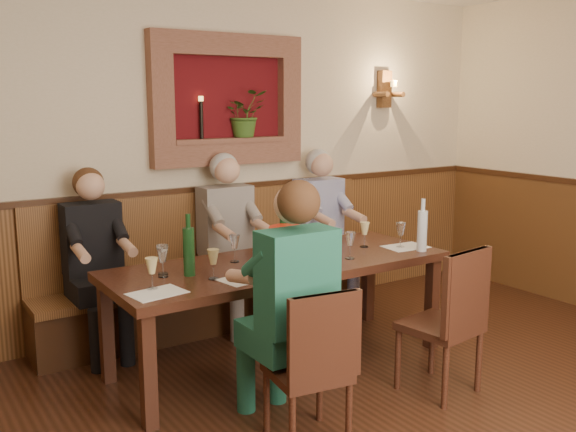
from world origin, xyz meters
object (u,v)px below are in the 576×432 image
object	(u,v)px
dining_table	(280,271)
person_bench_mid	(231,257)
person_bench_left	(98,281)
spittoon_bucket	(287,247)
chair_near_left	(308,398)
person_bench_right	(324,244)
chair_near_right	(441,350)
bench	(219,287)
water_bottle	(422,230)
wine_bottle_green_a	(286,235)
person_chair_front	(288,327)
wine_bottle_green_b	(189,250)

from	to	relation	value
dining_table	person_bench_mid	size ratio (longest dim) A/B	1.67
person_bench_left	spittoon_bucket	bearing A→B (deg)	-45.98
chair_near_left	person_bench_left	xyz separation A→B (m)	(-0.58, 1.82, 0.31)
person_bench_right	spittoon_bucket	distance (m)	1.49
person_bench_left	spittoon_bucket	size ratio (longest dim) A/B	5.01
chair_near_left	chair_near_right	xyz separation A→B (m)	(1.07, 0.04, 0.02)
bench	water_bottle	bearing A→B (deg)	-50.58
bench	person_bench_left	world-z (taller)	person_bench_left
wine_bottle_green_a	chair_near_left	bearing A→B (deg)	-116.52
person_bench_right	dining_table	bearing A→B (deg)	-140.17
water_bottle	person_chair_front	bearing A→B (deg)	-162.89
spittoon_bucket	water_bottle	size ratio (longest dim) A/B	0.71
chair_near_left	wine_bottle_green_b	bearing A→B (deg)	111.45
bench	person_bench_left	xyz separation A→B (m)	(-1.02, -0.10, 0.24)
dining_table	person_bench_left	xyz separation A→B (m)	(-1.02, 0.84, -0.11)
person_chair_front	wine_bottle_green_a	distance (m)	0.96
dining_table	person_bench_mid	world-z (taller)	person_bench_mid
person_bench_mid	spittoon_bucket	xyz separation A→B (m)	(-0.12, -1.00, 0.29)
spittoon_bucket	wine_bottle_green_a	xyz separation A→B (m)	(0.08, 0.15, 0.05)
person_bench_left	chair_near_right	bearing A→B (deg)	-47.23
dining_table	bench	distance (m)	1.01
person_bench_right	wine_bottle_green_b	size ratio (longest dim) A/B	3.58
spittoon_bucket	wine_bottle_green_b	distance (m)	0.65
wine_bottle_green_b	chair_near_right	bearing A→B (deg)	-36.09
dining_table	wine_bottle_green_a	bearing A→B (deg)	-32.86
person_bench_right	person_chair_front	distance (m)	2.17
bench	person_bench_right	bearing A→B (deg)	-6.02
person_bench_mid	wine_bottle_green_b	size ratio (longest dim) A/B	3.60
bench	wine_bottle_green_a	size ratio (longest dim) A/B	6.80
bench	wine_bottle_green_a	distance (m)	1.14
person_chair_front	water_bottle	world-z (taller)	person_chair_front
wine_bottle_green_b	dining_table	bearing A→B (deg)	-0.67
person_chair_front	wine_bottle_green_b	xyz separation A→B (m)	(-0.24, 0.78, 0.32)
dining_table	bench	world-z (taller)	bench
dining_table	person_bench_left	bearing A→B (deg)	140.66
dining_table	water_bottle	bearing A→B (deg)	-17.15
dining_table	spittoon_bucket	bearing A→B (deg)	-106.89
person_bench_mid	water_bottle	xyz separation A→B (m)	(0.97, -1.16, 0.32)
person_chair_front	wine_bottle_green_b	world-z (taller)	person_chair_front
chair_near_right	wine_bottle_green_a	distance (m)	1.27
person_chair_front	water_bottle	distance (m)	1.58
dining_table	bench	xyz separation A→B (m)	(0.00, 0.94, -0.35)
bench	chair_near_left	distance (m)	1.98
person_bench_left	spittoon_bucket	distance (m)	1.44
wine_bottle_green_b	person_bench_mid	bearing A→B (deg)	48.03
person_bench_right	wine_bottle_green_a	world-z (taller)	person_bench_right
dining_table	chair_near_left	bearing A→B (deg)	-114.42
chair_near_right	person_bench_left	distance (m)	2.44
spittoon_bucket	chair_near_right	bearing A→B (deg)	-48.94
chair_near_right	spittoon_bucket	xyz separation A→B (m)	(-0.67, 0.77, 0.61)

